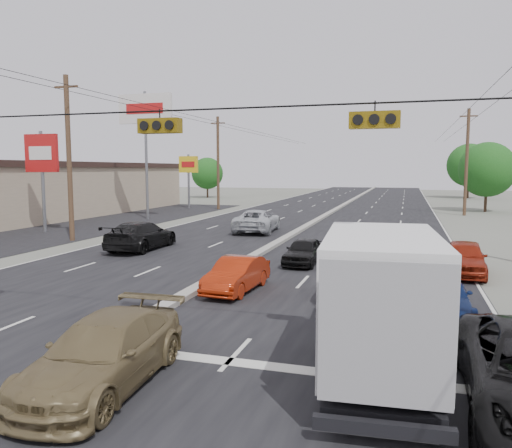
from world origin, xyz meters
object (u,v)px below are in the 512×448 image
at_px(queue_car_c, 387,241).
at_px(oncoming_far, 257,221).
at_px(tree_right_mid, 487,170).
at_px(queue_car_b, 357,272).
at_px(utility_pole_left_c, 218,162).
at_px(pole_sign_mid, 42,159).
at_px(pole_sign_billboard, 145,117).
at_px(queue_car_d, 437,296).
at_px(utility_pole_right_c, 467,161).
at_px(queue_car_e, 465,258).
at_px(utility_pole_left_b, 69,157).
at_px(tree_right_far, 469,165).
at_px(tree_left_far, 207,173).
at_px(red_sedan, 237,275).
at_px(pole_sign_far, 189,169).
at_px(tan_sedan, 104,354).
at_px(box_truck, 380,300).
at_px(queue_car_a, 304,251).
at_px(oncoming_near, 141,236).

bearing_deg(queue_car_c, oncoming_far, 147.80).
distance_m(tree_right_mid, queue_car_b, 39.43).
xyz_separation_m(utility_pole_left_c, pole_sign_mid, (-4.50, -22.00, 0.01)).
distance_m(pole_sign_billboard, tree_right_mid, 34.35).
bearing_deg(queue_car_b, queue_car_d, -38.00).
bearing_deg(utility_pole_right_c, queue_car_e, -95.78).
height_order(utility_pole_left_b, tree_right_far, utility_pole_left_b).
relative_size(utility_pole_left_b, queue_car_c, 1.94).
relative_size(tree_left_far, red_sedan, 1.65).
relative_size(utility_pole_left_b, pole_sign_far, 1.67).
distance_m(tree_left_far, tree_right_mid, 39.93).
height_order(tree_right_far, red_sedan, tree_right_far).
relative_size(pole_sign_mid, queue_car_b, 1.47).
relative_size(utility_pole_left_b, tree_right_mid, 1.40).
bearing_deg(utility_pole_right_c, tan_sedan, -104.66).
height_order(utility_pole_left_c, utility_pole_right_c, same).
relative_size(pole_sign_billboard, red_sedan, 2.97).
bearing_deg(utility_pole_left_b, queue_car_e, -9.44).
relative_size(pole_sign_far, tan_sedan, 1.26).
bearing_deg(tree_left_far, utility_pole_left_c, -64.59).
xyz_separation_m(tree_left_far, tree_right_mid, (37.00, -15.00, 0.62)).
bearing_deg(oncoming_far, queue_car_d, 116.46).
relative_size(queue_car_c, queue_car_e, 1.23).
xyz_separation_m(pole_sign_far, tree_left_far, (-6.00, 20.00, -0.69)).
bearing_deg(red_sedan, pole_sign_far, 120.99).
relative_size(box_truck, queue_car_a, 1.76).
bearing_deg(tree_right_far, box_truck, -97.56).
bearing_deg(pole_sign_billboard, queue_car_b, -46.44).
height_order(utility_pole_right_c, box_truck, utility_pole_right_c).
xyz_separation_m(pole_sign_billboard, oncoming_near, (7.80, -14.76, -8.09)).
height_order(tree_left_far, queue_car_d, tree_left_far).
bearing_deg(tan_sedan, oncoming_near, 114.25).
relative_size(queue_car_b, queue_car_e, 1.14).
relative_size(utility_pole_left_c, pole_sign_billboard, 0.91).
xyz_separation_m(pole_sign_mid, queue_car_c, (23.28, -2.68, -4.40)).
distance_m(pole_sign_mid, pole_sign_far, 22.03).
distance_m(utility_pole_left_b, queue_car_d, 23.56).
relative_size(queue_car_c, oncoming_far, 0.91).
xyz_separation_m(tree_right_far, tan_sedan, (-14.60, -72.43, -4.26)).
relative_size(tree_left_far, queue_car_b, 1.29).
relative_size(tree_right_far, box_truck, 1.29).
height_order(utility_pole_right_c, queue_car_a, utility_pole_right_c).
height_order(pole_sign_billboard, tan_sedan, pole_sign_billboard).
bearing_deg(queue_car_c, oncoming_near, -165.18).
bearing_deg(queue_car_a, tan_sedan, -92.82).
bearing_deg(pole_sign_mid, utility_pole_right_c, 36.71).
bearing_deg(oncoming_far, tan_sedan, 94.45).
height_order(box_truck, oncoming_far, box_truck).
bearing_deg(oncoming_far, pole_sign_billboard, -30.75).
bearing_deg(tree_left_far, pole_sign_far, -73.30).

